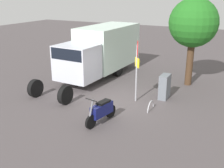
% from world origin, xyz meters
% --- Properties ---
extents(ground_plane, '(60.00, 60.00, 0.00)m').
position_xyz_m(ground_plane, '(0.00, 0.00, 0.00)').
color(ground_plane, '#4E4748').
extents(box_truck_near, '(8.49, 2.47, 3.01)m').
position_xyz_m(box_truck_near, '(-3.09, -2.78, 1.65)').
color(box_truck_near, black).
rests_on(box_truck_near, ground).
extents(motorcycle, '(1.80, 0.63, 1.20)m').
position_xyz_m(motorcycle, '(2.49, 0.44, 0.52)').
color(motorcycle, black).
rests_on(motorcycle, ground).
extents(stop_sign, '(0.71, 0.33, 2.94)m').
position_xyz_m(stop_sign, '(-0.24, 0.79, 1.95)').
color(stop_sign, '#9E9EA3').
rests_on(stop_sign, ground).
extents(street_tree, '(2.61, 2.61, 4.77)m').
position_xyz_m(street_tree, '(-3.88, 2.47, 3.42)').
color(street_tree, '#47301E').
rests_on(street_tree, ground).
extents(utility_cabinet, '(0.78, 0.41, 1.21)m').
position_xyz_m(utility_cabinet, '(-1.22, 1.89, 0.60)').
color(utility_cabinet, slate).
rests_on(utility_cabinet, ground).
extents(bike_rack_hoop, '(0.85, 0.06, 0.85)m').
position_xyz_m(bike_rack_hoop, '(0.40, 1.77, 0.00)').
color(bike_rack_hoop, '#B7B7BC').
rests_on(bike_rack_hoop, ground).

